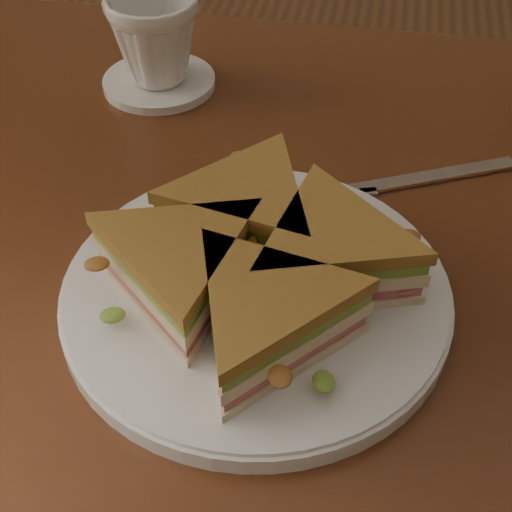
# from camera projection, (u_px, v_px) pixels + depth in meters

# --- Properties ---
(table) EXTENTS (1.20, 0.80, 0.75)m
(table) POSITION_uv_depth(u_px,v_px,m) (288.00, 296.00, 0.72)
(table) COLOR #3A1B0D
(table) RESTS_ON ground
(plate) EXTENTS (0.31, 0.31, 0.02)m
(plate) POSITION_uv_depth(u_px,v_px,m) (256.00, 294.00, 0.57)
(plate) COLOR silver
(plate) RESTS_ON table
(sandwich_wedges) EXTENTS (0.31, 0.31, 0.06)m
(sandwich_wedges) POSITION_uv_depth(u_px,v_px,m) (256.00, 261.00, 0.55)
(sandwich_wedges) COLOR beige
(sandwich_wedges) RESTS_ON plate
(crisps_mound) EXTENTS (0.09, 0.09, 0.05)m
(crisps_mound) POSITION_uv_depth(u_px,v_px,m) (256.00, 264.00, 0.55)
(crisps_mound) COLOR orange
(crisps_mound) RESTS_ON plate
(spoon) EXTENTS (0.18, 0.07, 0.01)m
(spoon) POSITION_uv_depth(u_px,v_px,m) (233.00, 202.00, 0.66)
(spoon) COLOR silver
(spoon) RESTS_ON table
(knife) EXTENTS (0.20, 0.11, 0.00)m
(knife) POSITION_uv_depth(u_px,v_px,m) (406.00, 182.00, 0.69)
(knife) COLOR silver
(knife) RESTS_ON table
(saucer) EXTENTS (0.13, 0.13, 0.01)m
(saucer) POSITION_uv_depth(u_px,v_px,m) (159.00, 82.00, 0.82)
(saucer) COLOR silver
(saucer) RESTS_ON table
(coffee_cup) EXTENTS (0.11, 0.11, 0.10)m
(coffee_cup) POSITION_uv_depth(u_px,v_px,m) (155.00, 39.00, 0.78)
(coffee_cup) COLOR silver
(coffee_cup) RESTS_ON saucer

